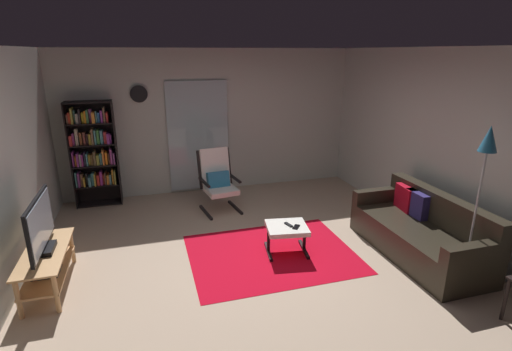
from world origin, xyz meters
name	(u,v)px	position (x,y,z in m)	size (l,w,h in m)	color
ground_plane	(254,262)	(0.00, 0.00, 0.00)	(7.02, 7.02, 0.00)	tan
wall_back	(211,122)	(0.00, 2.90, 1.30)	(5.60, 0.06, 2.60)	silver
wall_right	(446,148)	(2.70, 0.00, 1.30)	(0.06, 6.00, 2.60)	silver
glass_door_panel	(198,137)	(-0.24, 2.83, 1.05)	(1.10, 0.01, 2.00)	silver
area_rug	(272,254)	(0.28, 0.14, 0.00)	(2.13, 1.66, 0.01)	red
tv_stand	(47,264)	(-2.35, 0.12, 0.30)	(0.44, 1.14, 0.45)	tan
television	(40,227)	(-2.35, 0.14, 0.74)	(0.20, 0.98, 0.61)	black
bookshelf_near_tv	(94,151)	(-2.04, 2.67, 0.94)	(0.74, 0.30, 1.78)	black
leather_sofa	(420,232)	(2.14, -0.38, 0.30)	(0.82, 1.93, 0.80)	#2D271D
lounge_armchair	(218,179)	(-0.09, 1.84, 0.53)	(0.65, 0.72, 1.02)	black
ottoman	(287,230)	(0.48, 0.13, 0.31)	(0.59, 0.56, 0.38)	white
tv_remote	(289,225)	(0.51, 0.14, 0.39)	(0.04, 0.14, 0.02)	black
cell_phone	(296,227)	(0.58, 0.06, 0.38)	(0.07, 0.14, 0.01)	black
floor_lamp_by_sofa	(485,159)	(2.18, -1.11, 1.47)	(0.22, 0.22, 1.83)	#A5A5AD
wall_clock	(139,94)	(-1.22, 2.82, 1.85)	(0.29, 0.03, 0.29)	silver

